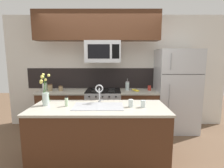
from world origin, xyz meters
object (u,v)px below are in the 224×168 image
object	(u,v)px
storage_jar_short	(61,88)
flower_vase	(46,96)
stove_range	(104,110)
french_press	(128,86)
coffee_tin	(150,88)
spare_glass	(144,104)
sink_faucet	(100,91)
drinking_glass	(132,103)
storage_jar_medium	(51,87)
refrigerator	(177,91)
dish_soap_bottle	(67,102)
microwave	(104,52)
banana_bunch	(137,90)
storage_jar_tall	(46,86)

from	to	relation	value
storage_jar_short	flower_vase	xyz separation A→B (m)	(0.11, -1.17, 0.10)
stove_range	french_press	bearing A→B (deg)	6.35
coffee_tin	spare_glass	xyz separation A→B (m)	(-0.38, -1.33, -0.00)
spare_glass	sink_faucet	bearing A→B (deg)	159.51
storage_jar_short	spare_glass	bearing A→B (deg)	-38.47
drinking_glass	spare_glass	distance (m)	0.18
drinking_glass	storage_jar_medium	bearing A→B (deg)	142.57
spare_glass	refrigerator	bearing A→B (deg)	53.53
storage_jar_short	dish_soap_bottle	xyz separation A→B (m)	(0.44, -1.22, 0.01)
sink_faucet	flower_vase	size ratio (longest dim) A/B	0.61
microwave	banana_bunch	distance (m)	1.10
sink_faucet	dish_soap_bottle	xyz separation A→B (m)	(-0.49, -0.20, -0.13)
storage_jar_short	stove_range	bearing A→B (deg)	0.68
spare_glass	flower_vase	size ratio (longest dim) A/B	0.21
storage_jar_tall	spare_glass	world-z (taller)	storage_jar_tall
storage_jar_medium	flower_vase	bearing A→B (deg)	-73.59
storage_jar_short	coffee_tin	distance (m)	1.98
refrigerator	storage_jar_medium	bearing A→B (deg)	-179.77
coffee_tin	flower_vase	size ratio (longest dim) A/B	0.22
dish_soap_bottle	flower_vase	xyz separation A→B (m)	(-0.34, 0.05, 0.08)
banana_bunch	spare_glass	bearing A→B (deg)	-92.72
dish_soap_bottle	spare_glass	distance (m)	1.16
storage_jar_medium	flower_vase	world-z (taller)	flower_vase
sink_faucet	dish_soap_bottle	world-z (taller)	sink_faucet
coffee_tin	flower_vase	distance (m)	2.24
stove_range	storage_jar_medium	bearing A→B (deg)	179.57
storage_jar_tall	spare_glass	distance (m)	2.37
storage_jar_tall	spare_glass	size ratio (longest dim) A/B	1.79
storage_jar_medium	spare_glass	world-z (taller)	storage_jar_medium
storage_jar_medium	coffee_tin	world-z (taller)	storage_jar_medium
banana_bunch	sink_faucet	xyz separation A→B (m)	(-0.73, -0.97, 0.18)
storage_jar_short	sink_faucet	distance (m)	1.39
refrigerator	coffee_tin	world-z (taller)	refrigerator
sink_faucet	coffee_tin	bearing A→B (deg)	45.91
stove_range	microwave	bearing A→B (deg)	-89.84
storage_jar_tall	flower_vase	distance (m)	1.31
french_press	flower_vase	distance (m)	1.86
storage_jar_medium	storage_jar_tall	bearing A→B (deg)	168.86
microwave	banana_bunch	world-z (taller)	microwave
refrigerator	sink_faucet	bearing A→B (deg)	-147.23
banana_bunch	storage_jar_tall	bearing A→B (deg)	177.32
storage_jar_short	flower_vase	bearing A→B (deg)	-84.84
refrigerator	french_press	size ratio (longest dim) A/B	6.81
coffee_tin	banana_bunch	bearing A→B (deg)	-160.73
flower_vase	sink_faucet	bearing A→B (deg)	10.22
refrigerator	coffee_tin	size ratio (longest dim) A/B	16.54
flower_vase	french_press	bearing A→B (deg)	42.04
storage_jar_tall	drinking_glass	xyz separation A→B (m)	(1.79, -1.30, -0.04)
storage_jar_short	banana_bunch	distance (m)	1.66
stove_range	refrigerator	world-z (taller)	refrigerator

